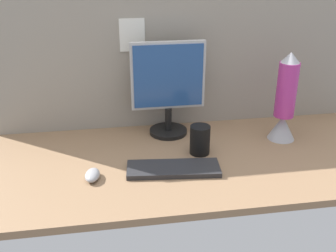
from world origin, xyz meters
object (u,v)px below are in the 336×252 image
at_px(keyboard, 173,169).
at_px(mug_black_travel, 200,140).
at_px(monitor, 168,86).
at_px(lava_lamp, 285,104).
at_px(mouse, 92,175).

bearing_deg(keyboard, mug_black_travel, 49.89).
distance_m(monitor, mug_black_travel, 0.30).
relative_size(mug_black_travel, lava_lamp, 0.31).
distance_m(monitor, lava_lamp, 0.54).
height_order(monitor, keyboard, monitor).
distance_m(monitor, keyboard, 0.43).
bearing_deg(mouse, mug_black_travel, 24.98).
distance_m(mouse, lava_lamp, 0.91).
height_order(monitor, mug_black_travel, monitor).
distance_m(monitor, mouse, 0.56).
bearing_deg(keyboard, mouse, -172.14).
relative_size(mouse, mug_black_travel, 0.76).
bearing_deg(keyboard, monitor, 90.23).
xyz_separation_m(monitor, mug_black_travel, (0.10, -0.23, -0.17)).
relative_size(keyboard, mug_black_travel, 2.92).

